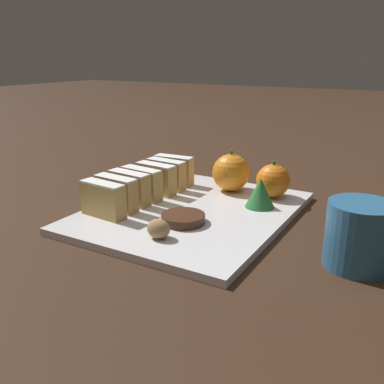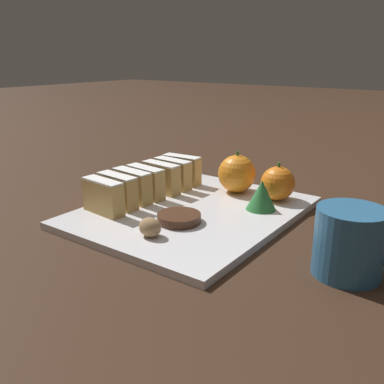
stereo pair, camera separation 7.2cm
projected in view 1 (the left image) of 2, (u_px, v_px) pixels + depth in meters
name	position (u px, v px, depth m)	size (l,w,h in m)	color
ground_plane	(192.00, 215.00, 0.74)	(6.00, 6.00, 0.00)	#382316
serving_platter	(192.00, 212.00, 0.73)	(0.31, 0.38, 0.01)	white
stollen_slice_front	(103.00, 200.00, 0.69)	(0.08, 0.03, 0.06)	tan
stollen_slice_second	(116.00, 193.00, 0.72)	(0.08, 0.03, 0.06)	tan
stollen_slice_third	(129.00, 188.00, 0.75)	(0.08, 0.03, 0.06)	tan
stollen_slice_fourth	(143.00, 183.00, 0.78)	(0.08, 0.03, 0.06)	tan
stollen_slice_fifth	(156.00, 179.00, 0.80)	(0.08, 0.03, 0.06)	tan
stollen_slice_sixth	(166.00, 174.00, 0.83)	(0.08, 0.03, 0.06)	tan
stollen_slice_back	(174.00, 170.00, 0.87)	(0.08, 0.03, 0.06)	tan
orange_near	(231.00, 173.00, 0.82)	(0.07, 0.07, 0.08)	orange
orange_far	(273.00, 181.00, 0.78)	(0.06, 0.06, 0.07)	orange
walnut	(158.00, 229.00, 0.61)	(0.03, 0.03, 0.03)	#9E7A51
chocolate_cookie	(183.00, 218.00, 0.67)	(0.07, 0.07, 0.01)	#472819
evergreen_sprig	(260.00, 193.00, 0.73)	(0.05, 0.05, 0.05)	#2D7538
coffee_mug	(361.00, 235.00, 0.55)	(0.12, 0.09, 0.09)	#2D6693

